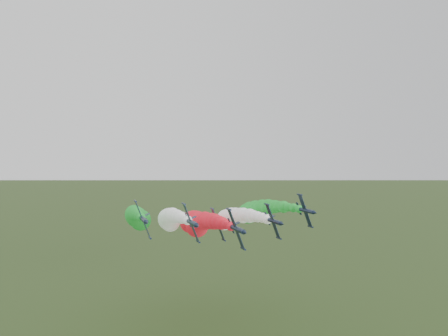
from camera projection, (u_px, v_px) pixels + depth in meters
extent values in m
cylinder|color=black|center=(236.00, 229.00, 90.48)|extent=(1.33, 8.40, 1.33)
cone|color=black|center=(245.00, 233.00, 85.80)|extent=(1.21, 1.68, 1.21)
cone|color=black|center=(229.00, 225.00, 94.80)|extent=(1.21, 0.84, 1.21)
ellipsoid|color=black|center=(241.00, 229.00, 88.82)|extent=(0.80, 1.76, 0.92)
cube|color=black|center=(236.00, 229.00, 90.26)|extent=(3.33, 1.77, 8.41)
cylinder|color=black|center=(229.00, 209.00, 89.61)|extent=(0.53, 2.43, 0.53)
cylinder|color=black|center=(243.00, 249.00, 90.91)|extent=(0.53, 2.43, 0.53)
cube|color=black|center=(235.00, 224.00, 94.15)|extent=(2.05, 1.40, 0.89)
cube|color=black|center=(231.00, 226.00, 93.87)|extent=(1.36, 1.03, 3.35)
sphere|color=red|center=(231.00, 226.00, 93.57)|extent=(2.03, 2.03, 2.03)
sphere|color=red|center=(226.00, 224.00, 96.50)|extent=(2.14, 2.14, 2.14)
sphere|color=red|center=(222.00, 223.00, 99.46)|extent=(2.99, 2.99, 2.99)
sphere|color=red|center=(218.00, 222.00, 102.43)|extent=(3.30, 3.30, 3.30)
sphere|color=red|center=(215.00, 222.00, 105.42)|extent=(3.83, 3.83, 3.83)
sphere|color=red|center=(212.00, 221.00, 108.43)|extent=(4.12, 4.12, 4.12)
sphere|color=red|center=(209.00, 221.00, 111.45)|extent=(3.90, 3.90, 3.90)
sphere|color=red|center=(207.00, 221.00, 114.50)|extent=(4.13, 4.13, 4.13)
sphere|color=red|center=(205.00, 221.00, 117.56)|extent=(4.99, 4.99, 4.99)
sphere|color=red|center=(203.00, 221.00, 120.63)|extent=(4.55, 4.55, 4.55)
sphere|color=red|center=(202.00, 221.00, 123.73)|extent=(5.10, 5.10, 5.10)
sphere|color=red|center=(201.00, 222.00, 126.84)|extent=(5.46, 5.46, 5.46)
sphere|color=red|center=(199.00, 222.00, 129.96)|extent=(6.05, 6.05, 6.05)
sphere|color=red|center=(199.00, 223.00, 133.11)|extent=(6.33, 6.33, 6.33)
sphere|color=red|center=(198.00, 223.00, 136.27)|extent=(5.73, 5.73, 5.73)
sphere|color=red|center=(198.00, 224.00, 139.45)|extent=(7.08, 7.08, 7.08)
sphere|color=red|center=(197.00, 224.00, 142.64)|extent=(6.70, 6.70, 6.70)
sphere|color=red|center=(197.00, 225.00, 145.85)|extent=(7.01, 7.01, 7.01)
sphere|color=red|center=(197.00, 226.00, 149.08)|extent=(7.83, 7.83, 7.83)
cylinder|color=black|center=(191.00, 222.00, 94.79)|extent=(1.33, 8.40, 1.33)
cone|color=black|center=(197.00, 226.00, 90.11)|extent=(1.21, 1.68, 1.21)
cone|color=black|center=(186.00, 219.00, 99.11)|extent=(1.21, 0.84, 1.21)
ellipsoid|color=black|center=(195.00, 223.00, 93.13)|extent=(0.80, 1.76, 0.92)
cube|color=black|center=(191.00, 223.00, 94.57)|extent=(3.33, 1.77, 8.41)
cylinder|color=black|center=(184.00, 204.00, 93.92)|extent=(0.53, 2.43, 0.53)
cylinder|color=black|center=(198.00, 241.00, 95.22)|extent=(0.53, 2.43, 0.53)
cube|color=black|center=(192.00, 218.00, 98.46)|extent=(2.05, 1.40, 0.89)
cube|color=black|center=(188.00, 220.00, 98.18)|extent=(1.36, 1.03, 3.35)
sphere|color=white|center=(188.00, 220.00, 97.88)|extent=(2.13, 2.13, 2.13)
sphere|color=white|center=(184.00, 219.00, 100.81)|extent=(2.29, 2.29, 2.29)
sphere|color=white|center=(182.00, 218.00, 103.77)|extent=(2.90, 2.90, 2.90)
sphere|color=white|center=(179.00, 217.00, 106.74)|extent=(3.04, 3.04, 3.04)
sphere|color=white|center=(177.00, 216.00, 109.73)|extent=(3.50, 3.50, 3.50)
sphere|color=white|center=(175.00, 216.00, 112.74)|extent=(3.55, 3.55, 3.55)
sphere|color=white|center=(174.00, 216.00, 115.77)|extent=(3.82, 3.82, 3.82)
sphere|color=white|center=(172.00, 216.00, 118.81)|extent=(4.60, 4.60, 4.60)
sphere|color=white|center=(171.00, 216.00, 121.87)|extent=(3.90, 3.90, 3.90)
sphere|color=white|center=(170.00, 216.00, 124.94)|extent=(4.39, 4.39, 4.39)
sphere|color=white|center=(170.00, 217.00, 128.04)|extent=(5.01, 5.01, 5.01)
sphere|color=white|center=(169.00, 217.00, 131.15)|extent=(5.64, 5.64, 5.64)
sphere|color=white|center=(169.00, 218.00, 134.27)|extent=(6.05, 6.05, 6.05)
sphere|color=white|center=(169.00, 218.00, 137.42)|extent=(5.98, 5.98, 5.98)
sphere|color=white|center=(169.00, 219.00, 140.58)|extent=(7.09, 7.09, 7.09)
sphere|color=white|center=(169.00, 220.00, 143.76)|extent=(6.11, 6.11, 6.11)
sphere|color=white|center=(169.00, 220.00, 146.95)|extent=(6.66, 6.66, 6.66)
sphere|color=white|center=(170.00, 221.00, 150.16)|extent=(6.44, 6.44, 6.44)
sphere|color=white|center=(170.00, 222.00, 153.39)|extent=(6.68, 6.68, 6.68)
cylinder|color=black|center=(273.00, 221.00, 105.21)|extent=(1.33, 8.40, 1.33)
cone|color=black|center=(282.00, 224.00, 100.54)|extent=(1.21, 1.68, 1.21)
cone|color=black|center=(265.00, 218.00, 109.54)|extent=(1.21, 0.84, 1.21)
ellipsoid|color=black|center=(278.00, 221.00, 103.56)|extent=(0.80, 1.76, 0.92)
cube|color=black|center=(273.00, 221.00, 104.99)|extent=(3.33, 1.77, 8.41)
cylinder|color=black|center=(267.00, 204.00, 104.34)|extent=(0.53, 2.43, 0.53)
cylinder|color=black|center=(279.00, 238.00, 105.64)|extent=(0.53, 2.43, 0.53)
cube|color=black|center=(271.00, 217.00, 108.88)|extent=(2.05, 1.40, 0.89)
cube|color=black|center=(267.00, 219.00, 108.61)|extent=(1.36, 1.03, 3.35)
sphere|color=white|center=(267.00, 219.00, 108.30)|extent=(2.52, 2.52, 2.52)
sphere|color=white|center=(262.00, 218.00, 111.24)|extent=(2.55, 2.55, 2.55)
sphere|color=white|center=(258.00, 217.00, 114.19)|extent=(2.86, 2.86, 2.86)
sphere|color=white|center=(254.00, 216.00, 117.16)|extent=(3.18, 3.18, 3.18)
sphere|color=white|center=(250.00, 216.00, 120.15)|extent=(3.92, 3.92, 3.92)
sphere|color=white|center=(246.00, 215.00, 123.16)|extent=(3.44, 3.44, 3.44)
sphere|color=white|center=(243.00, 215.00, 126.19)|extent=(4.48, 4.48, 4.48)
sphere|color=white|center=(240.00, 215.00, 129.23)|extent=(4.52, 4.52, 4.52)
sphere|color=white|center=(238.00, 216.00, 132.29)|extent=(4.47, 4.47, 4.47)
sphere|color=white|center=(235.00, 216.00, 135.37)|extent=(5.13, 5.13, 5.13)
sphere|color=white|center=(233.00, 216.00, 138.46)|extent=(5.16, 5.16, 5.16)
sphere|color=white|center=(232.00, 217.00, 141.57)|extent=(5.88, 5.88, 5.88)
sphere|color=white|center=(230.00, 217.00, 144.70)|extent=(6.08, 6.08, 6.08)
sphere|color=white|center=(229.00, 218.00, 147.84)|extent=(5.60, 5.60, 5.60)
sphere|color=white|center=(227.00, 218.00, 151.00)|extent=(6.18, 6.18, 6.18)
sphere|color=white|center=(226.00, 219.00, 154.18)|extent=(6.76, 6.76, 6.76)
sphere|color=white|center=(225.00, 220.00, 157.38)|extent=(6.19, 6.19, 6.19)
sphere|color=white|center=(225.00, 220.00, 160.59)|extent=(6.64, 6.64, 6.64)
sphere|color=white|center=(224.00, 221.00, 163.82)|extent=(6.78, 6.78, 6.78)
cylinder|color=black|center=(143.00, 219.00, 97.58)|extent=(1.33, 8.40, 1.33)
cone|color=black|center=(147.00, 222.00, 92.90)|extent=(1.21, 1.68, 1.21)
cone|color=black|center=(140.00, 216.00, 101.90)|extent=(1.21, 0.84, 1.21)
ellipsoid|color=black|center=(146.00, 220.00, 95.92)|extent=(0.80, 1.76, 0.92)
cube|color=black|center=(143.00, 220.00, 97.36)|extent=(3.33, 1.77, 8.41)
cylinder|color=black|center=(135.00, 201.00, 96.71)|extent=(0.53, 2.43, 0.53)
cylinder|color=black|center=(150.00, 238.00, 98.01)|extent=(0.53, 2.43, 0.53)
cube|color=black|center=(145.00, 215.00, 101.25)|extent=(2.05, 1.40, 0.89)
cube|color=black|center=(141.00, 217.00, 100.97)|extent=(1.36, 1.03, 3.35)
sphere|color=green|center=(141.00, 217.00, 100.67)|extent=(2.25, 2.25, 2.25)
sphere|color=green|center=(139.00, 216.00, 103.60)|extent=(2.40, 2.40, 2.40)
sphere|color=green|center=(138.00, 215.00, 106.56)|extent=(2.70, 2.70, 2.70)
sphere|color=green|center=(136.00, 214.00, 109.53)|extent=(3.30, 3.30, 3.30)
sphere|color=green|center=(135.00, 214.00, 112.52)|extent=(3.32, 3.32, 3.32)
sphere|color=green|center=(135.00, 214.00, 115.53)|extent=(3.82, 3.82, 3.82)
sphere|color=green|center=(134.00, 214.00, 118.56)|extent=(4.33, 4.33, 4.33)
sphere|color=green|center=(134.00, 214.00, 121.60)|extent=(4.06, 4.06, 4.06)
sphere|color=green|center=(134.00, 214.00, 124.66)|extent=(5.09, 5.09, 5.09)
sphere|color=green|center=(134.00, 214.00, 127.73)|extent=(5.23, 5.23, 5.23)
sphere|color=green|center=(134.00, 215.00, 130.83)|extent=(5.55, 5.55, 5.55)
sphere|color=green|center=(135.00, 215.00, 133.94)|extent=(5.90, 5.90, 5.90)
sphere|color=green|center=(135.00, 216.00, 137.07)|extent=(6.19, 6.19, 6.19)
sphere|color=green|center=(136.00, 216.00, 140.21)|extent=(6.42, 6.42, 6.42)
sphere|color=green|center=(136.00, 217.00, 143.37)|extent=(6.75, 6.75, 6.75)
sphere|color=green|center=(137.00, 218.00, 146.55)|extent=(6.50, 6.50, 6.50)
sphere|color=green|center=(138.00, 218.00, 149.74)|extent=(6.87, 6.87, 6.87)
sphere|color=green|center=(139.00, 219.00, 152.96)|extent=(7.01, 7.01, 7.01)
sphere|color=green|center=(141.00, 220.00, 156.18)|extent=(7.52, 7.52, 7.52)
cylinder|color=black|center=(305.00, 210.00, 111.74)|extent=(1.33, 8.40, 1.33)
cone|color=black|center=(315.00, 213.00, 107.06)|extent=(1.21, 1.68, 1.21)
cone|color=black|center=(297.00, 208.00, 116.06)|extent=(1.21, 0.84, 1.21)
ellipsoid|color=black|center=(310.00, 211.00, 110.08)|extent=(0.80, 1.76, 0.92)
cube|color=black|center=(305.00, 211.00, 111.52)|extent=(3.33, 1.77, 8.41)
cylinder|color=black|center=(300.00, 195.00, 110.87)|extent=(0.53, 2.43, 0.53)
cylinder|color=black|center=(311.00, 227.00, 112.17)|extent=(0.53, 2.43, 0.53)
cube|color=black|center=(302.00, 207.00, 115.41)|extent=(2.05, 1.40, 0.89)
cube|color=black|center=(299.00, 209.00, 115.13)|extent=(1.36, 1.03, 3.35)
sphere|color=green|center=(299.00, 209.00, 114.83)|extent=(2.09, 2.09, 2.09)
sphere|color=green|center=(293.00, 208.00, 117.76)|extent=(2.43, 2.43, 2.43)
sphere|color=green|center=(288.00, 207.00, 120.72)|extent=(2.40, 2.40, 2.40)
sphere|color=green|center=(284.00, 207.00, 123.69)|extent=(3.41, 3.41, 3.41)
sphere|color=green|center=(279.00, 207.00, 126.68)|extent=(3.28, 3.28, 3.28)
sphere|color=green|center=(275.00, 207.00, 129.69)|extent=(3.89, 3.89, 3.89)
sphere|color=green|center=(272.00, 207.00, 132.71)|extent=(4.14, 4.14, 4.14)
sphere|color=green|center=(268.00, 207.00, 135.76)|extent=(4.86, 4.86, 4.86)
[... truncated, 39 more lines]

